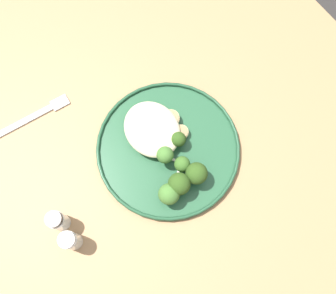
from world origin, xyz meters
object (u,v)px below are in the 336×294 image
(seared_scallop_large_seared, at_px, (153,138))
(seared_scallop_left_edge, at_px, (135,129))
(broccoli_floret_left_leaning, at_px, (165,155))
(broccoli_floret_split_head, at_px, (169,194))
(seared_scallop_half_hidden, at_px, (181,132))
(broccoli_floret_center_pile, at_px, (178,139))
(seared_scallop_on_noodles, at_px, (153,126))
(seared_scallop_tiny_bay, at_px, (171,119))
(seared_scallop_rear_pale, at_px, (135,115))
(seared_scallop_center_golden, at_px, (142,141))
(broccoli_floret_tall_stalk, at_px, (182,164))
(salt_shaker, at_px, (71,241))
(pepper_shaker, at_px, (58,221))
(dinner_fork, at_px, (31,118))
(dinner_plate, at_px, (168,149))
(broccoli_floret_small_sprig, at_px, (179,184))
(broccoli_floret_right_tilted, at_px, (196,174))

(seared_scallop_large_seared, xyz_separation_m, seared_scallop_left_edge, (0.04, 0.02, 0.00))
(seared_scallop_left_edge, bearing_deg, broccoli_floret_left_leaning, -170.83)
(broccoli_floret_left_leaning, bearing_deg, broccoli_floret_split_head, 149.67)
(seared_scallop_half_hidden, xyz_separation_m, broccoli_floret_split_head, (-0.09, 0.10, 0.02))
(seared_scallop_left_edge, relative_size, broccoli_floret_center_pile, 0.73)
(seared_scallop_on_noodles, xyz_separation_m, seared_scallop_tiny_bay, (-0.01, -0.04, 0.00))
(seared_scallop_rear_pale, distance_m, seared_scallop_left_edge, 0.03)
(seared_scallop_tiny_bay, bearing_deg, seared_scallop_center_golden, 93.41)
(seared_scallop_on_noodles, xyz_separation_m, seared_scallop_left_edge, (0.02, 0.03, 0.00))
(seared_scallop_large_seared, bearing_deg, broccoli_floret_tall_stalk, -171.83)
(seared_scallop_left_edge, bearing_deg, salt_shaker, 117.03)
(broccoli_floret_tall_stalk, relative_size, broccoli_floret_left_leaning, 0.88)
(seared_scallop_on_noodles, xyz_separation_m, broccoli_floret_left_leaning, (-0.07, 0.02, 0.02))
(seared_scallop_center_golden, bearing_deg, seared_scallop_on_noodles, -70.46)
(seared_scallop_rear_pale, xyz_separation_m, pepper_shaker, (-0.09, 0.24, 0.01))
(broccoli_floret_center_pile, height_order, pepper_shaker, pepper_shaker)
(seared_scallop_left_edge, distance_m, dinner_fork, 0.22)
(seared_scallop_left_edge, xyz_separation_m, pepper_shaker, (-0.07, 0.22, 0.01))
(dinner_plate, xyz_separation_m, broccoli_floret_split_head, (-0.08, 0.06, 0.03))
(seared_scallop_on_noodles, distance_m, broccoli_floret_center_pile, 0.06)
(dinner_plate, bearing_deg, dinner_fork, 40.50)
(seared_scallop_tiny_bay, distance_m, broccoli_floret_center_pile, 0.05)
(dinner_plate, bearing_deg, seared_scallop_on_noodles, -2.21)
(seared_scallop_on_noodles, bearing_deg, dinner_plate, 177.79)
(seared_scallop_tiny_bay, bearing_deg, broccoli_floret_split_head, 142.73)
(salt_shaker, bearing_deg, seared_scallop_half_hidden, -79.81)
(broccoli_floret_left_leaning, height_order, broccoli_floret_split_head, same)
(seared_scallop_on_noodles, xyz_separation_m, broccoli_floret_small_sprig, (-0.13, 0.03, 0.03))
(dinner_fork, height_order, pepper_shaker, pepper_shaker)
(seared_scallop_large_seared, bearing_deg, seared_scallop_left_edge, 27.58)
(seared_scallop_large_seared, bearing_deg, broccoli_floret_split_head, 159.51)
(seared_scallop_rear_pale, bearing_deg, dinner_plate, -171.93)
(seared_scallop_on_noodles, relative_size, seared_scallop_large_seared, 1.05)
(broccoli_floret_center_pile, bearing_deg, seared_scallop_on_noodles, 20.04)
(seared_scallop_on_noodles, height_order, seared_scallop_left_edge, seared_scallop_left_edge)
(broccoli_floret_small_sprig, bearing_deg, seared_scallop_rear_pale, -5.63)
(seared_scallop_rear_pale, distance_m, broccoli_floret_center_pile, 0.11)
(seared_scallop_rear_pale, bearing_deg, dinner_fork, 54.04)
(broccoli_floret_split_head, height_order, salt_shaker, salt_shaker)
(seared_scallop_rear_pale, relative_size, seared_scallop_center_golden, 0.63)
(seared_scallop_tiny_bay, bearing_deg, seared_scallop_large_seared, 101.86)
(seared_scallop_tiny_bay, xyz_separation_m, broccoli_floret_right_tilted, (-0.12, 0.03, 0.02))
(seared_scallop_large_seared, bearing_deg, salt_shaker, 107.86)
(broccoli_floret_center_pile, distance_m, dinner_fork, 0.31)
(broccoli_floret_left_leaning, distance_m, dinner_fork, 0.30)
(broccoli_floret_tall_stalk, relative_size, broccoli_floret_split_head, 0.86)
(seared_scallop_half_hidden, height_order, broccoli_floret_left_leaning, broccoli_floret_left_leaning)
(seared_scallop_left_edge, xyz_separation_m, broccoli_floret_tall_stalk, (-0.12, -0.03, 0.02))
(salt_shaker, bearing_deg, seared_scallop_left_edge, -62.97)
(seared_scallop_half_hidden, bearing_deg, dinner_plate, 103.23)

